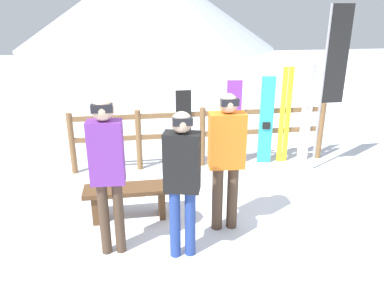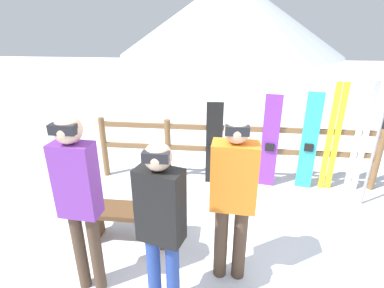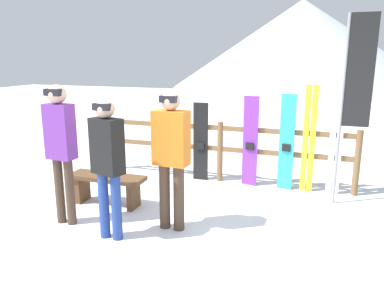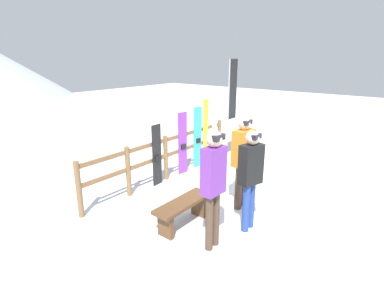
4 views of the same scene
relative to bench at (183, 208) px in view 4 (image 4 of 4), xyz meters
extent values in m
plane|color=white|center=(1.29, -0.43, -0.33)|extent=(40.00, 40.00, 0.00)
cylinder|color=brown|center=(-0.93, 1.62, 0.20)|extent=(0.10, 0.10, 1.05)
cylinder|color=brown|center=(0.18, 1.62, 0.20)|extent=(0.10, 0.10, 1.05)
cylinder|color=brown|center=(1.29, 1.62, 0.20)|extent=(0.10, 0.10, 1.05)
cylinder|color=brown|center=(2.39, 1.62, 0.20)|extent=(0.10, 0.10, 1.05)
cylinder|color=brown|center=(3.50, 1.62, 0.20)|extent=(0.10, 0.10, 1.05)
cube|color=brown|center=(1.29, 1.62, 0.25)|extent=(4.43, 0.05, 0.08)
cube|color=brown|center=(1.29, 1.62, 0.62)|extent=(4.43, 0.05, 0.08)
cube|color=brown|center=(0.00, 0.00, 0.10)|extent=(1.15, 0.36, 0.06)
cube|color=brown|center=(-0.43, 0.00, -0.13)|extent=(0.08, 0.29, 0.39)
cube|color=brown|center=(0.43, 0.00, -0.13)|extent=(0.08, 0.29, 0.39)
cylinder|color=#4C3828|center=(-0.26, -0.73, 0.11)|extent=(0.12, 0.12, 0.88)
cylinder|color=#4C3828|center=(-0.10, -0.73, 0.11)|extent=(0.12, 0.12, 0.88)
cube|color=#723399|center=(-0.18, -0.73, 0.90)|extent=(0.37, 0.22, 0.70)
sphere|color=#D8B293|center=(-0.18, -0.73, 1.37)|extent=(0.24, 0.24, 0.24)
cube|color=black|center=(-0.18, -0.80, 1.40)|extent=(0.22, 0.08, 0.08)
cylinder|color=#4C3828|center=(1.10, -0.42, 0.10)|extent=(0.14, 0.14, 0.85)
cylinder|color=#4C3828|center=(1.30, -0.42, 0.10)|extent=(0.14, 0.14, 0.85)
cube|color=orange|center=(1.20, -0.42, 0.86)|extent=(0.44, 0.26, 0.67)
sphere|color=#D8B293|center=(1.20, -0.42, 1.31)|extent=(0.23, 0.23, 0.23)
cube|color=black|center=(1.20, -0.49, 1.34)|extent=(0.21, 0.08, 0.08)
cylinder|color=navy|center=(0.52, -0.90, 0.08)|extent=(0.12, 0.12, 0.82)
cylinder|color=navy|center=(0.69, -0.90, 0.08)|extent=(0.12, 0.12, 0.82)
cube|color=black|center=(0.60, -0.90, 0.82)|extent=(0.42, 0.31, 0.65)
sphere|color=#D8B293|center=(0.60, -0.90, 1.25)|extent=(0.22, 0.22, 0.22)
cube|color=black|center=(0.60, -0.97, 1.28)|extent=(0.20, 0.08, 0.08)
cube|color=black|center=(0.95, 1.56, 0.36)|extent=(0.26, 0.03, 1.38)
cube|color=black|center=(0.95, 1.54, 0.29)|extent=(0.15, 0.03, 0.12)
cube|color=purple|center=(1.82, 1.56, 0.43)|extent=(0.26, 0.07, 1.52)
cube|color=black|center=(1.82, 1.54, 0.36)|extent=(0.14, 0.05, 0.12)
cube|color=#2DBFCC|center=(2.42, 1.56, 0.46)|extent=(0.24, 0.07, 1.57)
cube|color=black|center=(2.42, 1.54, 0.38)|extent=(0.14, 0.05, 0.12)
cube|color=yellow|center=(2.71, 1.56, 0.54)|extent=(0.09, 0.02, 1.73)
cube|color=yellow|center=(2.81, 1.56, 0.54)|extent=(0.09, 0.02, 1.73)
cube|color=white|center=(3.11, 1.56, 0.55)|extent=(0.09, 0.02, 1.76)
cube|color=white|center=(3.21, 1.56, 0.55)|extent=(0.09, 0.02, 1.76)
cylinder|color=#99999E|center=(3.17, 1.15, 1.04)|extent=(0.04, 0.04, 2.73)
cube|color=black|center=(3.37, 1.15, 1.63)|extent=(0.36, 0.01, 1.54)
camera|label=1|loc=(0.15, -4.48, 2.34)|focal=35.00mm
camera|label=2|loc=(1.08, -2.90, 2.19)|focal=28.00mm
camera|label=3|loc=(2.89, -4.53, 1.82)|focal=35.00mm
camera|label=4|loc=(-3.44, -2.96, 2.45)|focal=28.00mm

